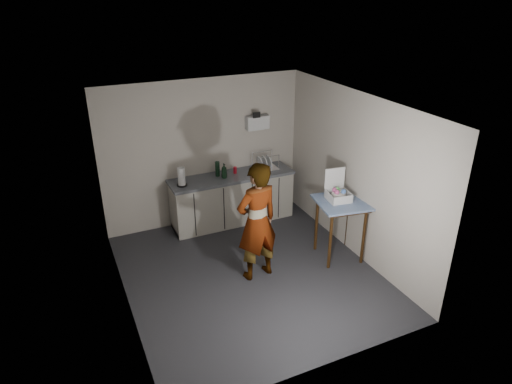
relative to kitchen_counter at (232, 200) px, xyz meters
name	(u,v)px	position (x,y,z in m)	size (l,w,h in m)	color
ground	(250,274)	(-0.40, -1.70, -0.43)	(4.00, 4.00, 0.00)	#26262B
wall_back	(204,153)	(-0.40, 0.29, 0.87)	(3.60, 0.02, 2.60)	beige
wall_right	(355,176)	(1.39, -1.70, 0.87)	(0.02, 4.00, 2.60)	beige
wall_left	(119,223)	(-2.19, -1.70, 0.87)	(0.02, 4.00, 2.60)	beige
ceiling	(249,106)	(-0.40, -1.70, 2.17)	(3.60, 4.00, 0.01)	silver
kitchen_counter	(232,200)	(0.00, 0.00, 0.00)	(2.24, 0.62, 0.91)	black
wall_shelf	(257,122)	(0.60, 0.22, 1.32)	(0.42, 0.18, 0.37)	white
side_table	(341,209)	(1.10, -1.81, 0.42)	(0.87, 0.87, 0.98)	#3A1E0D
standing_man	(257,222)	(-0.31, -1.75, 0.48)	(0.66, 0.44, 1.81)	#B2A593
soap_bottle	(224,171)	(-0.16, -0.05, 0.61)	(0.10, 0.10, 0.26)	black
soda_can	(235,170)	(0.10, 0.07, 0.54)	(0.06, 0.06, 0.12)	red
dark_bottle	(217,169)	(-0.23, 0.08, 0.62)	(0.08, 0.08, 0.27)	black
paper_towel	(181,177)	(-0.92, -0.06, 0.63)	(0.18, 0.18, 0.32)	black
dish_rack	(265,166)	(0.66, 0.01, 0.55)	(0.44, 0.33, 0.31)	white
bakery_box	(338,193)	(1.07, -1.72, 0.65)	(0.38, 0.39, 0.46)	white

